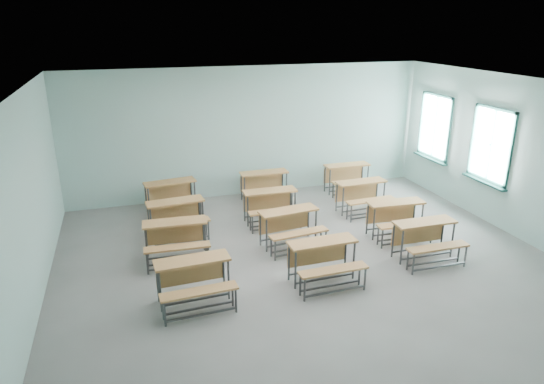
% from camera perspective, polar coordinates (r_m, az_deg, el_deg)
% --- Properties ---
extents(room, '(9.04, 8.04, 3.24)m').
position_cam_1_polar(room, '(8.49, 4.90, 1.56)').
color(room, gray).
rests_on(room, ground).
extents(desk_unit_r0c0, '(1.20, 0.84, 0.73)m').
position_cam_1_polar(desk_unit_r0c0, '(7.68, -9.15, -9.72)').
color(desk_unit_r0c0, '#A56F3B').
rests_on(desk_unit_r0c0, ground).
extents(desk_unit_r0c1, '(1.18, 0.81, 0.73)m').
position_cam_1_polar(desk_unit_r0c1, '(8.22, 6.17, -7.52)').
color(desk_unit_r0c1, '#A56F3B').
rests_on(desk_unit_r0c1, ground).
extents(desk_unit_r0c2, '(1.17, 0.79, 0.73)m').
position_cam_1_polar(desk_unit_r0c2, '(9.36, 17.75, -4.87)').
color(desk_unit_r0c2, '#A56F3B').
rests_on(desk_unit_r0c2, ground).
extents(desk_unit_r1c0, '(1.21, 0.85, 0.73)m').
position_cam_1_polar(desk_unit_r1c0, '(9.09, -11.25, -5.03)').
color(desk_unit_r1c0, '#A56F3B').
rests_on(desk_unit_r1c0, ground).
extents(desk_unit_r1c1, '(1.25, 0.91, 0.73)m').
position_cam_1_polar(desk_unit_r1c1, '(9.45, 2.21, -3.66)').
color(desk_unit_r1c1, '#A56F3B').
rests_on(desk_unit_r1c1, ground).
extents(desk_unit_r1c2, '(1.21, 0.85, 0.73)m').
position_cam_1_polar(desk_unit_r1c2, '(10.18, 14.55, -2.57)').
color(desk_unit_r1c2, '#A56F3B').
rests_on(desk_unit_r1c2, ground).
extents(desk_unit_r2c0, '(1.23, 0.88, 0.73)m').
position_cam_1_polar(desk_unit_r2c0, '(10.10, -11.15, -2.47)').
color(desk_unit_r2c0, '#A56F3B').
rests_on(desk_unit_r2c0, ground).
extents(desk_unit_r2c1, '(1.18, 0.80, 0.73)m').
position_cam_1_polar(desk_unit_r2c1, '(10.51, -0.11, -1.19)').
color(desk_unit_r2c1, '#A56F3B').
rests_on(desk_unit_r2c1, ground).
extents(desk_unit_r2c2, '(1.20, 0.83, 0.73)m').
position_cam_1_polar(desk_unit_r2c2, '(11.30, 10.65, -0.03)').
color(desk_unit_r2c2, '#A56F3B').
rests_on(desk_unit_r2c2, ground).
extents(desk_unit_r3c0, '(1.26, 0.93, 0.73)m').
position_cam_1_polar(desk_unit_r3c0, '(11.33, -11.74, -0.05)').
color(desk_unit_r3c0, '#A56F3B').
rests_on(desk_unit_r3c0, ground).
extents(desk_unit_r3c1, '(1.17, 0.79, 0.73)m').
position_cam_1_polar(desk_unit_r3c1, '(11.79, -0.80, 1.15)').
color(desk_unit_r3c1, '#A56F3B').
rests_on(desk_unit_r3c1, ground).
extents(desk_unit_r3c2, '(1.17, 0.78, 0.73)m').
position_cam_1_polar(desk_unit_r3c2, '(12.55, 8.98, 2.06)').
color(desk_unit_r3c2, '#A56F3B').
rests_on(desk_unit_r3c2, ground).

